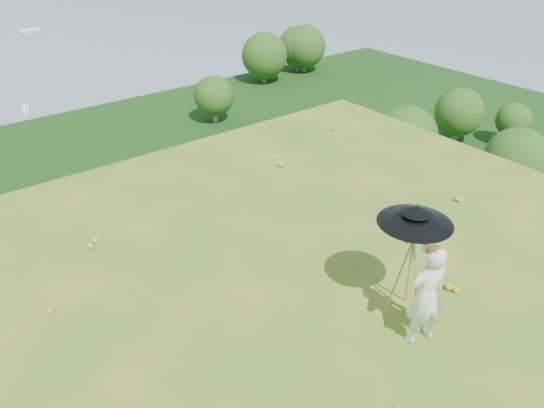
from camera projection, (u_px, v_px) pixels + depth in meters
ground at (337, 286)px, 9.08m from camera, size 14.00×14.00×0.00m
forest_slope at (45, 347)px, 47.47m from camera, size 140.00×56.00×22.00m
slope_trees at (6, 213)px, 40.50m from camera, size 110.00×50.00×6.00m
wildflowers at (328, 276)px, 9.22m from camera, size 10.00×10.50×0.12m
painter at (426, 296)px, 7.57m from camera, size 0.70×0.56×1.68m
field_easel at (409, 269)px, 8.08m from camera, size 0.84×0.84×1.73m
sun_umbrella at (415, 221)px, 7.68m from camera, size 1.46×1.46×0.56m
painter_cap at (435, 250)px, 7.17m from camera, size 0.28×0.31×0.10m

